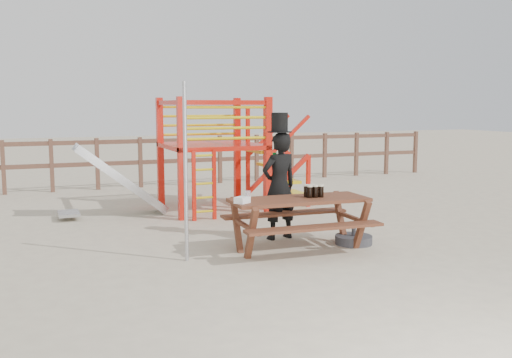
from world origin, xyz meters
The scene contains 10 objects.
ground centered at (0.00, 0.00, 0.00)m, with size 60.00×60.00×0.00m, color #BEB193.
back_fence centered at (0.00, 7.00, 0.74)m, with size 15.09×0.09×1.20m.
playground_fort centered at (0.12, 3.58, 1.07)m, with size 4.71×1.84×2.10m.
picnic_table centered at (0.33, 0.20, 0.45)m, with size 1.91×1.36×0.72m.
man_with_hat centered at (0.36, 0.92, 0.83)m, with size 0.63×0.47×1.85m.
metal_pole centered at (-1.21, 0.26, 1.12)m, with size 0.05×0.05×2.25m, color #B2B2B7.
parasol_base centered at (1.21, 0.22, 0.06)m, with size 0.52×0.52×0.22m.
paper_bag centered at (-0.52, 0.12, 0.76)m, with size 0.18×0.14×0.08m, color white.
stout_pints centered at (0.54, 0.20, 0.80)m, with size 0.25×0.17×0.17m.
empty_glasses centered at (-0.43, 0.15, 0.78)m, with size 0.08×0.08×0.15m.
Camera 1 is at (-3.06, -6.57, 1.96)m, focal length 40.00 mm.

